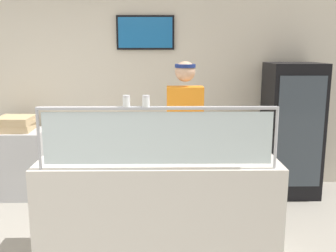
{
  "coord_description": "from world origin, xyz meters",
  "views": [
    {
      "loc": [
        1.07,
        -2.91,
        1.9
      ],
      "look_at": [
        1.12,
        0.41,
        1.23
      ],
      "focal_mm": 41.66,
      "sensor_mm": 36.0,
      "label": 1
    }
  ],
  "objects_px": {
    "pepper_flake_shaker": "(146,102)",
    "pizza_tray": "(176,154)",
    "pizza_box_stack": "(15,124)",
    "parmesan_shaker": "(126,102)",
    "worker_figure": "(185,133)",
    "drink_fridge": "(291,130)",
    "pizza_server": "(172,153)"
  },
  "relations": [
    {
      "from": "pizza_tray",
      "to": "parmesan_shaker",
      "type": "bearing_deg",
      "value": -137.43
    },
    {
      "from": "parmesan_shaker",
      "to": "worker_figure",
      "type": "relative_size",
      "value": 0.05
    },
    {
      "from": "parmesan_shaker",
      "to": "worker_figure",
      "type": "height_order",
      "value": "worker_figure"
    },
    {
      "from": "pizza_tray",
      "to": "parmesan_shaker",
      "type": "xyz_separation_m",
      "value": [
        -0.39,
        -0.36,
        0.52
      ]
    },
    {
      "from": "pepper_flake_shaker",
      "to": "pizza_box_stack",
      "type": "relative_size",
      "value": 0.2
    },
    {
      "from": "pizza_server",
      "to": "worker_figure",
      "type": "relative_size",
      "value": 0.16
    },
    {
      "from": "pizza_tray",
      "to": "worker_figure",
      "type": "bearing_deg",
      "value": 80.08
    },
    {
      "from": "pizza_server",
      "to": "parmesan_shaker",
      "type": "distance_m",
      "value": 0.71
    },
    {
      "from": "pizza_tray",
      "to": "pepper_flake_shaker",
      "type": "distance_m",
      "value": 0.68
    },
    {
      "from": "parmesan_shaker",
      "to": "worker_figure",
      "type": "distance_m",
      "value": 1.27
    },
    {
      "from": "pizza_box_stack",
      "to": "parmesan_shaker",
      "type": "bearing_deg",
      "value": -49.81
    },
    {
      "from": "pepper_flake_shaker",
      "to": "worker_figure",
      "type": "xyz_separation_m",
      "value": [
        0.36,
        1.06,
        -0.48
      ]
    },
    {
      "from": "pepper_flake_shaker",
      "to": "worker_figure",
      "type": "bearing_deg",
      "value": 71.04
    },
    {
      "from": "pepper_flake_shaker",
      "to": "pizza_box_stack",
      "type": "bearing_deg",
      "value": 132.77
    },
    {
      "from": "drink_fridge",
      "to": "pizza_server",
      "type": "bearing_deg",
      "value": -134.85
    },
    {
      "from": "pepper_flake_shaker",
      "to": "parmesan_shaker",
      "type": "bearing_deg",
      "value": 180.0
    },
    {
      "from": "parmesan_shaker",
      "to": "drink_fridge",
      "type": "height_order",
      "value": "drink_fridge"
    },
    {
      "from": "pizza_tray",
      "to": "pepper_flake_shaker",
      "type": "xyz_separation_m",
      "value": [
        -0.24,
        -0.36,
        0.52
      ]
    },
    {
      "from": "worker_figure",
      "to": "drink_fridge",
      "type": "bearing_deg",
      "value": 31.26
    },
    {
      "from": "drink_fridge",
      "to": "pizza_box_stack",
      "type": "bearing_deg",
      "value": -179.29
    },
    {
      "from": "pizza_tray",
      "to": "pepper_flake_shaker",
      "type": "bearing_deg",
      "value": -123.83
    },
    {
      "from": "parmesan_shaker",
      "to": "pizza_box_stack",
      "type": "height_order",
      "value": "parmesan_shaker"
    },
    {
      "from": "drink_fridge",
      "to": "pizza_tray",
      "type": "bearing_deg",
      "value": -134.68
    },
    {
      "from": "pizza_tray",
      "to": "pizza_box_stack",
      "type": "relative_size",
      "value": 1.03
    },
    {
      "from": "pizza_tray",
      "to": "parmesan_shaker",
      "type": "relative_size",
      "value": 5.24
    },
    {
      "from": "pizza_box_stack",
      "to": "pizza_server",
      "type": "bearing_deg",
      "value": -38.25
    },
    {
      "from": "drink_fridge",
      "to": "parmesan_shaker",
      "type": "bearing_deg",
      "value": -135.22
    },
    {
      "from": "pizza_server",
      "to": "pizza_box_stack",
      "type": "distance_m",
      "value": 2.49
    },
    {
      "from": "pepper_flake_shaker",
      "to": "pizza_box_stack",
      "type": "height_order",
      "value": "pepper_flake_shaker"
    },
    {
      "from": "pepper_flake_shaker",
      "to": "pizza_tray",
      "type": "bearing_deg",
      "value": 56.17
    },
    {
      "from": "pizza_tray",
      "to": "pizza_box_stack",
      "type": "height_order",
      "value": "pizza_box_stack"
    },
    {
      "from": "pizza_tray",
      "to": "pepper_flake_shaker",
      "type": "height_order",
      "value": "pepper_flake_shaker"
    }
  ]
}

